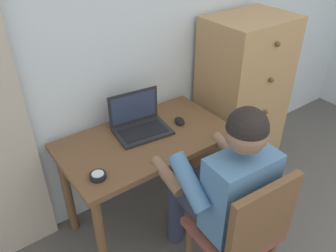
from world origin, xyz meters
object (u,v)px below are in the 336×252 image
(desk, at_px, (146,153))
(dresser, at_px, (242,99))
(person_seated, at_px, (222,184))
(desk_clock, at_px, (98,176))
(computer_mouse, at_px, (180,121))
(laptop, at_px, (140,123))
(chair, at_px, (242,230))

(desk, bearing_deg, dresser, 5.06)
(dresser, height_order, person_seated, dresser)
(desk_clock, bearing_deg, computer_mouse, 14.23)
(dresser, relative_size, person_seated, 1.07)
(computer_mouse, distance_m, desk_clock, 0.71)
(desk, height_order, computer_mouse, computer_mouse)
(person_seated, xyz_separation_m, laptop, (-0.10, 0.66, 0.09))
(dresser, bearing_deg, laptop, 179.17)
(laptop, bearing_deg, dresser, -0.83)
(dresser, distance_m, computer_mouse, 0.70)
(chair, distance_m, person_seated, 0.26)
(dresser, relative_size, laptop, 3.56)
(desk, relative_size, person_seated, 0.88)
(desk, bearing_deg, desk_clock, -158.06)
(person_seated, distance_m, computer_mouse, 0.60)
(desk_clock, bearing_deg, desk, 21.94)
(desk, distance_m, dresser, 0.97)
(computer_mouse, bearing_deg, chair, -83.22)
(chair, xyz_separation_m, desk_clock, (-0.52, 0.58, 0.24))
(dresser, distance_m, person_seated, 1.06)
(desk, bearing_deg, laptop, 78.49)
(desk, height_order, chair, chair)
(dresser, xyz_separation_m, chair, (-0.85, -0.83, -0.15))
(desk_clock, bearing_deg, laptop, 31.56)
(dresser, distance_m, chair, 1.20)
(laptop, bearing_deg, desk_clock, -148.44)
(computer_mouse, bearing_deg, person_seated, -86.00)
(dresser, xyz_separation_m, desk_clock, (-1.37, -0.25, 0.09))
(dresser, bearing_deg, chair, -135.61)
(dresser, bearing_deg, person_seated, -142.31)
(laptop, xyz_separation_m, computer_mouse, (0.26, -0.09, -0.04))
(laptop, height_order, computer_mouse, laptop)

